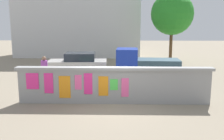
# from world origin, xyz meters

# --- Properties ---
(ground) EXTENTS (60.00, 60.00, 0.00)m
(ground) POSITION_xyz_m (0.00, 8.00, 0.00)
(ground) COLOR gray
(poster_wall) EXTENTS (8.12, 0.42, 1.53)m
(poster_wall) POSITION_xyz_m (-0.01, -0.00, 0.79)
(poster_wall) COLOR #959595
(poster_wall) RESTS_ON ground
(auto_rickshaw_truck) EXTENTS (3.68, 1.71, 1.85)m
(auto_rickshaw_truck) POSITION_xyz_m (1.68, 4.38, 0.90)
(auto_rickshaw_truck) COLOR black
(auto_rickshaw_truck) RESTS_ON ground
(car_parked) EXTENTS (3.86, 1.85, 1.40)m
(car_parked) POSITION_xyz_m (-2.44, 6.19, 0.73)
(car_parked) COLOR black
(car_parked) RESTS_ON ground
(motorcycle) EXTENTS (1.87, 0.69, 0.87)m
(motorcycle) POSITION_xyz_m (-2.03, 1.46, 0.46)
(motorcycle) COLOR black
(motorcycle) RESTS_ON ground
(bicycle_near) EXTENTS (1.66, 0.58, 0.95)m
(bicycle_near) POSITION_xyz_m (0.50, 1.37, 0.36)
(bicycle_near) COLOR black
(bicycle_near) RESTS_ON ground
(person_walking) EXTENTS (0.44, 0.44, 1.62)m
(person_walking) POSITION_xyz_m (-3.66, 2.68, 0.99)
(person_walking) COLOR #3F994C
(person_walking) RESTS_ON ground
(tree_roadside) EXTENTS (3.46, 3.46, 5.76)m
(tree_roadside) POSITION_xyz_m (4.56, 11.16, 4.02)
(tree_roadside) COLOR brown
(tree_roadside) RESTS_ON ground
(building_background) EXTENTS (12.33, 5.71, 8.17)m
(building_background) POSITION_xyz_m (-3.80, 16.25, 4.11)
(building_background) COLOR silver
(building_background) RESTS_ON ground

